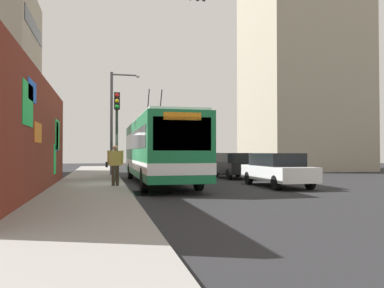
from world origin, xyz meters
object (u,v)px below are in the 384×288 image
street_lamp (115,116)px  traffic_light (117,122)px  pedestrian_at_curb (115,162)px  parked_car_black (234,165)px  city_bus (159,148)px  parked_car_white (277,169)px  parked_car_silver (209,163)px

street_lamp → traffic_light: bearing=179.0°
traffic_light → pedestrian_at_curb: bearing=176.0°
parked_car_black → street_lamp: size_ratio=0.61×
city_bus → traffic_light: size_ratio=2.75×
parked_car_white → street_lamp: (9.05, 7.23, 3.21)m
parked_car_silver → pedestrian_at_curb: 13.56m
pedestrian_at_curb → parked_car_white: bearing=-94.0°
parked_car_silver → pedestrian_at_curb: size_ratio=2.52×
parked_car_white → pedestrian_at_curb: (0.52, 7.48, 0.37)m
city_bus → street_lamp: 6.76m
city_bus → pedestrian_at_curb: city_bus is taller
city_bus → parked_car_black: bearing=-58.8°
traffic_light → street_lamp: 6.67m
parked_car_white → city_bus: bearing=60.1°
parked_car_white → street_lamp: street_lamp is taller
parked_car_black → parked_car_silver: size_ratio=0.92×
parked_car_black → pedestrian_at_curb: 9.36m
parked_car_white → traffic_light: (2.45, 7.35, 2.28)m
city_bus → parked_car_white: (-2.99, -5.20, -1.00)m
pedestrian_at_curb → traffic_light: (1.92, -0.13, 1.92)m
parked_car_white → parked_car_silver: (11.83, 0.00, -0.00)m
city_bus → parked_car_silver: bearing=-30.5°
parked_car_white → parked_car_black: size_ratio=1.16×
city_bus → parked_car_black: (3.15, -5.20, -1.01)m
parked_car_white → parked_car_silver: same height
parked_car_black → pedestrian_at_curb: size_ratio=2.32×
parked_car_white → street_lamp: 12.02m
parked_car_black → street_lamp: 8.43m
parked_car_silver → street_lamp: 8.39m
parked_car_black → parked_car_silver: bearing=-0.0°
pedestrian_at_curb → traffic_light: size_ratio=0.40×
parked_car_black → parked_car_white: bearing=-180.0°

